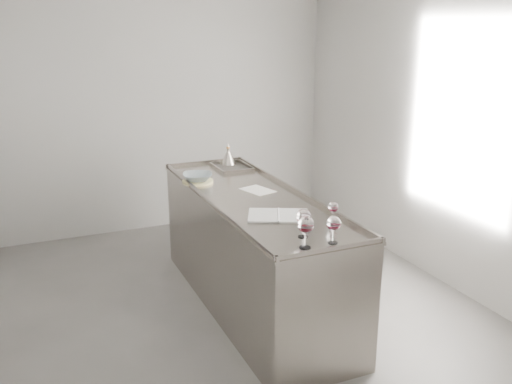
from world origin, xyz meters
name	(u,v)px	position (x,y,z in m)	size (l,w,h in m)	color
room_shell	(203,153)	(0.00, 0.00, 1.40)	(4.54, 5.04, 2.84)	#595653
counter	(253,252)	(0.50, 0.30, 0.47)	(0.77, 2.42, 0.97)	gray
wine_glass_left	(306,225)	(0.38, -0.78, 1.08)	(0.10, 0.10, 0.20)	white
wine_glass_middle	(304,217)	(0.45, -0.61, 1.07)	(0.09, 0.09, 0.19)	white
wine_glass_right	(334,224)	(0.57, -0.78, 1.07)	(0.09, 0.09, 0.18)	white
wine_glass_small	(333,208)	(0.78, -0.44, 1.04)	(0.07, 0.07, 0.14)	white
notebook	(278,215)	(0.48, -0.19, 0.95)	(0.51, 0.45, 0.02)	silver
loose_paper_top	(258,190)	(0.61, 0.46, 0.94)	(0.19, 0.27, 0.00)	white
trivet	(198,181)	(0.23, 0.87, 0.95)	(0.27, 0.27, 0.02)	beige
ceramic_bowl	(198,177)	(0.23, 0.87, 0.99)	(0.25, 0.25, 0.06)	gray
wine_funnel	(228,158)	(0.70, 1.38, 1.00)	(0.15, 0.15, 0.21)	#A69D94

